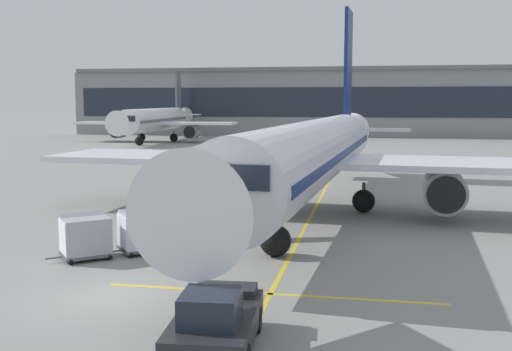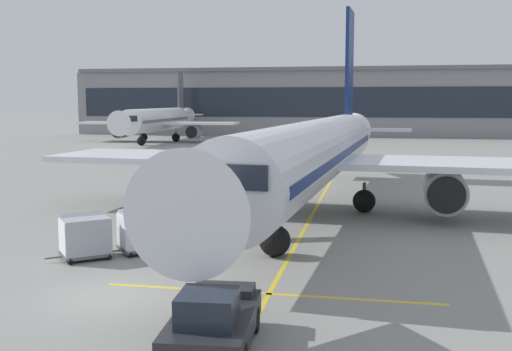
{
  "view_description": "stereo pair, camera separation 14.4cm",
  "coord_description": "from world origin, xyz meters",
  "px_view_note": "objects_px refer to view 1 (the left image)",
  "views": [
    {
      "loc": [
        8.74,
        -18.9,
        6.67
      ],
      "look_at": [
        3.1,
        10.96,
        2.95
      ],
      "focal_mm": 42.61,
      "sensor_mm": 36.0,
      "label": 1
    },
    {
      "loc": [
        8.88,
        -18.87,
        6.67
      ],
      "look_at": [
        3.1,
        10.96,
        2.95
      ],
      "focal_mm": 42.61,
      "sensor_mm": 36.0,
      "label": 2
    }
  ],
  "objects_px": {
    "ground_crew_by_loader": "(193,225)",
    "baggage_cart_lead": "(143,230)",
    "ground_crew_by_carts": "(138,226)",
    "safety_cone_engine_keepout": "(222,214)",
    "belt_loader": "(217,220)",
    "baggage_cart_second": "(85,236)",
    "ground_crew_marshaller": "(148,218)",
    "pushback_tug": "(216,321)",
    "distant_airplane": "(156,120)",
    "parked_airplane": "(315,153)"
  },
  "relations": [
    {
      "from": "ground_crew_by_carts",
      "to": "safety_cone_engine_keepout",
      "type": "relative_size",
      "value": 2.26
    },
    {
      "from": "ground_crew_by_carts",
      "to": "ground_crew_marshaller",
      "type": "height_order",
      "value": "same"
    },
    {
      "from": "ground_crew_marshaller",
      "to": "distant_airplane",
      "type": "xyz_separation_m",
      "value": [
        -24.17,
        67.73,
        2.55
      ]
    },
    {
      "from": "baggage_cart_second",
      "to": "ground_crew_marshaller",
      "type": "distance_m",
      "value": 4.31
    },
    {
      "from": "baggage_cart_second",
      "to": "ground_crew_marshaller",
      "type": "bearing_deg",
      "value": 73.55
    },
    {
      "from": "ground_crew_by_carts",
      "to": "pushback_tug",
      "type": "bearing_deg",
      "value": -58.95
    },
    {
      "from": "safety_cone_engine_keepout",
      "to": "parked_airplane",
      "type": "bearing_deg",
      "value": 35.3
    },
    {
      "from": "belt_loader",
      "to": "ground_crew_by_loader",
      "type": "bearing_deg",
      "value": -112.88
    },
    {
      "from": "ground_crew_by_carts",
      "to": "safety_cone_engine_keepout",
      "type": "distance_m",
      "value": 7.25
    },
    {
      "from": "belt_loader",
      "to": "baggage_cart_lead",
      "type": "distance_m",
      "value": 4.11
    },
    {
      "from": "pushback_tug",
      "to": "ground_crew_marshaller",
      "type": "bearing_deg",
      "value": 118.04
    },
    {
      "from": "ground_crew_by_loader",
      "to": "baggage_cart_lead",
      "type": "bearing_deg",
      "value": -141.35
    },
    {
      "from": "baggage_cart_lead",
      "to": "ground_crew_by_loader",
      "type": "relative_size",
      "value": 1.5
    },
    {
      "from": "ground_crew_by_loader",
      "to": "ground_crew_by_carts",
      "type": "distance_m",
      "value": 2.49
    },
    {
      "from": "baggage_cart_lead",
      "to": "baggage_cart_second",
      "type": "distance_m",
      "value": 2.5
    },
    {
      "from": "belt_loader",
      "to": "distant_airplane",
      "type": "xyz_separation_m",
      "value": [
        -27.52,
        67.15,
        2.63
      ]
    },
    {
      "from": "parked_airplane",
      "to": "baggage_cart_lead",
      "type": "height_order",
      "value": "parked_airplane"
    },
    {
      "from": "baggage_cart_lead",
      "to": "baggage_cart_second",
      "type": "relative_size",
      "value": 1.0
    },
    {
      "from": "belt_loader",
      "to": "baggage_cart_lead",
      "type": "bearing_deg",
      "value": -129.05
    },
    {
      "from": "ground_crew_by_loader",
      "to": "belt_loader",
      "type": "bearing_deg",
      "value": 67.12
    },
    {
      "from": "parked_airplane",
      "to": "baggage_cart_lead",
      "type": "xyz_separation_m",
      "value": [
        -6.63,
        -11.05,
        -2.61
      ]
    },
    {
      "from": "distant_airplane",
      "to": "ground_crew_by_carts",
      "type": "bearing_deg",
      "value": -70.65
    },
    {
      "from": "baggage_cart_second",
      "to": "ground_crew_marshaller",
      "type": "xyz_separation_m",
      "value": [
        1.22,
        4.14,
        -0.0
      ]
    },
    {
      "from": "ground_crew_by_carts",
      "to": "ground_crew_marshaller",
      "type": "relative_size",
      "value": 1.0
    },
    {
      "from": "baggage_cart_second",
      "to": "safety_cone_engine_keepout",
      "type": "relative_size",
      "value": 3.39
    },
    {
      "from": "parked_airplane",
      "to": "ground_crew_by_carts",
      "type": "bearing_deg",
      "value": -124.51
    },
    {
      "from": "baggage_cart_lead",
      "to": "safety_cone_engine_keepout",
      "type": "relative_size",
      "value": 3.39
    },
    {
      "from": "distant_airplane",
      "to": "ground_crew_by_loader",
      "type": "bearing_deg",
      "value": -68.72
    },
    {
      "from": "belt_loader",
      "to": "ground_crew_by_carts",
      "type": "bearing_deg",
      "value": -141.0
    },
    {
      "from": "belt_loader",
      "to": "ground_crew_by_carts",
      "type": "relative_size",
      "value": 2.75
    },
    {
      "from": "baggage_cart_second",
      "to": "ground_crew_by_loader",
      "type": "height_order",
      "value": "baggage_cart_second"
    },
    {
      "from": "ground_crew_by_loader",
      "to": "safety_cone_engine_keepout",
      "type": "xyz_separation_m",
      "value": [
        -0.14,
        6.08,
        -0.62
      ]
    },
    {
      "from": "belt_loader",
      "to": "ground_crew_by_loader",
      "type": "distance_m",
      "value": 1.84
    },
    {
      "from": "parked_airplane",
      "to": "pushback_tug",
      "type": "xyz_separation_m",
      "value": [
        -0.76,
        -20.89,
        -2.78
      ]
    },
    {
      "from": "pushback_tug",
      "to": "ground_crew_by_carts",
      "type": "relative_size",
      "value": 2.6
    },
    {
      "from": "pushback_tug",
      "to": "distant_airplane",
      "type": "relative_size",
      "value": 0.13
    },
    {
      "from": "baggage_cart_second",
      "to": "ground_crew_by_carts",
      "type": "bearing_deg",
      "value": 55.89
    },
    {
      "from": "ground_crew_by_loader",
      "to": "pushback_tug",
      "type": "bearing_deg",
      "value": -70.6
    },
    {
      "from": "parked_airplane",
      "to": "ground_crew_by_carts",
      "type": "height_order",
      "value": "parked_airplane"
    },
    {
      "from": "belt_loader",
      "to": "safety_cone_engine_keepout",
      "type": "height_order",
      "value": "belt_loader"
    },
    {
      "from": "pushback_tug",
      "to": "safety_cone_engine_keepout",
      "type": "relative_size",
      "value": 5.88
    },
    {
      "from": "belt_loader",
      "to": "baggage_cart_second",
      "type": "bearing_deg",
      "value": -134.17
    },
    {
      "from": "baggage_cart_second",
      "to": "safety_cone_engine_keepout",
      "type": "height_order",
      "value": "baggage_cart_second"
    },
    {
      "from": "ground_crew_by_loader",
      "to": "distant_airplane",
      "type": "distance_m",
      "value": 73.93
    },
    {
      "from": "baggage_cart_lead",
      "to": "ground_crew_marshaller",
      "type": "bearing_deg",
      "value": 106.27
    },
    {
      "from": "ground_crew_by_carts",
      "to": "parked_airplane",
      "type": "bearing_deg",
      "value": 55.49
    },
    {
      "from": "belt_loader",
      "to": "pushback_tug",
      "type": "relative_size",
      "value": 1.06
    },
    {
      "from": "parked_airplane",
      "to": "distant_airplane",
      "type": "xyz_separation_m",
      "value": [
        -31.56,
        59.3,
        -0.06
      ]
    },
    {
      "from": "parked_airplane",
      "to": "safety_cone_engine_keepout",
      "type": "height_order",
      "value": "parked_airplane"
    },
    {
      "from": "ground_crew_marshaller",
      "to": "belt_loader",
      "type": "bearing_deg",
      "value": 9.73
    }
  ]
}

